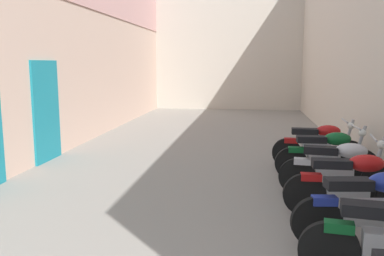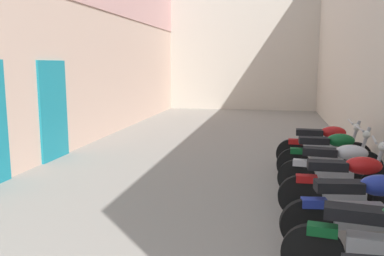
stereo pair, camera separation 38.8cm
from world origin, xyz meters
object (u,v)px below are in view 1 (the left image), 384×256
motorcycle_sixth (339,167)px  motorcycle_eighth (319,144)px  motorcycle_seventh (327,154)px  motorcycle_fifth (352,183)px  motorcycle_fourth (372,206)px

motorcycle_sixth → motorcycle_eighth: (0.00, 1.88, 0.00)m
motorcycle_seventh → motorcycle_fifth: bearing=-90.0°
motorcycle_sixth → motorcycle_eighth: same height
motorcycle_fourth → motorcycle_fifth: (0.00, 0.92, 0.00)m
motorcycle_fourth → motorcycle_eighth: (0.00, 3.64, 0.00)m
motorcycle_fifth → motorcycle_seventh: size_ratio=1.00×
motorcycle_sixth → motorcycle_seventh: size_ratio=1.00×
motorcycle_seventh → motorcycle_fourth: bearing=-90.0°
motorcycle_fifth → motorcycle_eighth: same height
motorcycle_fifth → motorcycle_seventh: bearing=90.0°
motorcycle_fourth → motorcycle_sixth: bearing=90.0°
motorcycle_fifth → motorcycle_fourth: bearing=-90.0°
motorcycle_seventh → motorcycle_eighth: size_ratio=1.00×
motorcycle_fifth → motorcycle_eighth: size_ratio=1.00×
motorcycle_fourth → motorcycle_fifth: bearing=90.0°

